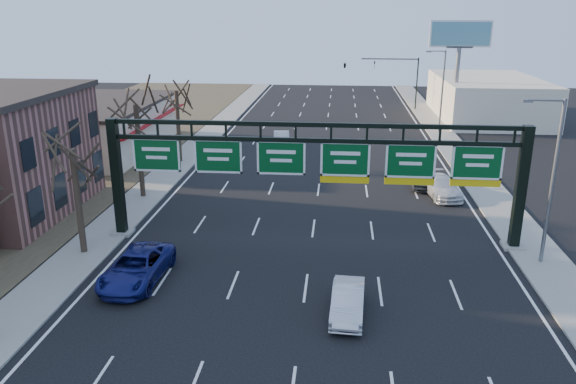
# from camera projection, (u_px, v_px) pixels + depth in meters

# --- Properties ---
(ground) EXTENTS (160.00, 160.00, 0.00)m
(ground) POSITION_uv_depth(u_px,v_px,m) (303.00, 308.00, 26.06)
(ground) COLOR black
(ground) RESTS_ON ground
(sidewalk_left) EXTENTS (3.00, 120.00, 0.12)m
(sidewalk_left) POSITION_uv_depth(u_px,v_px,m) (164.00, 177.00, 46.08)
(sidewalk_left) COLOR gray
(sidewalk_left) RESTS_ON ground
(sidewalk_right) EXTENTS (3.00, 120.00, 0.12)m
(sidewalk_right) POSITION_uv_depth(u_px,v_px,m) (483.00, 186.00, 43.86)
(sidewalk_right) COLOR gray
(sidewalk_right) RESTS_ON ground
(dirt_strip_left) EXTENTS (21.00, 120.00, 0.06)m
(dirt_strip_left) POSITION_uv_depth(u_px,v_px,m) (22.00, 174.00, 47.15)
(dirt_strip_left) COLOR #473D2B
(dirt_strip_left) RESTS_ON ground
(lane_markings) EXTENTS (21.60, 120.00, 0.01)m
(lane_markings) POSITION_uv_depth(u_px,v_px,m) (319.00, 182.00, 44.98)
(lane_markings) COLOR white
(lane_markings) RESTS_ON ground
(sign_gantry) EXTENTS (24.60, 1.20, 7.20)m
(sign_gantry) POSITION_uv_depth(u_px,v_px,m) (316.00, 166.00, 32.17)
(sign_gantry) COLOR black
(sign_gantry) RESTS_ON ground
(cream_strip) EXTENTS (10.90, 18.40, 4.70)m
(cream_strip) POSITION_uv_depth(u_px,v_px,m) (103.00, 126.00, 54.63)
(cream_strip) COLOR beige
(cream_strip) RESTS_ON ground
(building_right_distant) EXTENTS (12.00, 20.00, 5.00)m
(building_right_distant) POSITION_uv_depth(u_px,v_px,m) (487.00, 98.00, 70.86)
(building_right_distant) COLOR beige
(building_right_distant) RESTS_ON ground
(tree_gantry) EXTENTS (3.60, 3.60, 8.48)m
(tree_gantry) POSITION_uv_depth(u_px,v_px,m) (69.00, 130.00, 29.69)
(tree_gantry) COLOR #30261B
(tree_gantry) RESTS_ON sidewalk_left
(tree_mid) EXTENTS (3.60, 3.60, 9.24)m
(tree_mid) POSITION_uv_depth(u_px,v_px,m) (134.00, 90.00, 38.92)
(tree_mid) COLOR #30261B
(tree_mid) RESTS_ON sidewalk_left
(tree_far) EXTENTS (3.60, 3.60, 8.86)m
(tree_far) POSITION_uv_depth(u_px,v_px,m) (175.00, 79.00, 48.50)
(tree_far) COLOR #30261B
(tree_far) RESTS_ON sidewalk_left
(streetlight_near) EXTENTS (2.15, 0.22, 9.00)m
(streetlight_near) POSITION_uv_depth(u_px,v_px,m) (551.00, 174.00, 29.07)
(streetlight_near) COLOR slate
(streetlight_near) RESTS_ON sidewalk_right
(streetlight_far) EXTENTS (2.15, 0.22, 9.00)m
(streetlight_far) POSITION_uv_depth(u_px,v_px,m) (441.00, 87.00, 61.25)
(streetlight_far) COLOR slate
(streetlight_far) RESTS_ON sidewalk_right
(billboard_right) EXTENTS (7.00, 0.50, 12.00)m
(billboard_right) POSITION_uv_depth(u_px,v_px,m) (459.00, 47.00, 64.50)
(billboard_right) COLOR slate
(billboard_right) RESTS_ON ground
(traffic_signal_mast) EXTENTS (10.16, 0.54, 7.00)m
(traffic_signal_mast) POSITION_uv_depth(u_px,v_px,m) (372.00, 69.00, 75.90)
(traffic_signal_mast) COLOR black
(traffic_signal_mast) RESTS_ON ground
(car_blue_suv) EXTENTS (2.83, 5.65, 1.54)m
(car_blue_suv) POSITION_uv_depth(u_px,v_px,m) (137.00, 267.00, 28.41)
(car_blue_suv) COLOR navy
(car_blue_suv) RESTS_ON ground
(car_silver_sedan) EXTENTS (1.65, 4.16, 1.35)m
(car_silver_sedan) POSITION_uv_depth(u_px,v_px,m) (348.00, 301.00, 25.29)
(car_silver_sedan) COLOR silver
(car_silver_sedan) RESTS_ON ground
(car_white_wagon) EXTENTS (2.80, 5.31, 1.47)m
(car_white_wagon) POSITION_uv_depth(u_px,v_px,m) (441.00, 186.00, 41.46)
(car_white_wagon) COLOR silver
(car_white_wagon) RESTS_ON ground
(car_grey_far) EXTENTS (2.09, 4.14, 1.35)m
(car_grey_far) POSITION_uv_depth(u_px,v_px,m) (423.00, 179.00, 43.54)
(car_grey_far) COLOR #46494B
(car_grey_far) RESTS_ON ground
(car_silver_distant) EXTENTS (2.11, 4.59, 1.46)m
(car_silver_distant) POSITION_uv_depth(u_px,v_px,m) (281.00, 139.00, 56.51)
(car_silver_distant) COLOR #ABAAAF
(car_silver_distant) RESTS_ON ground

